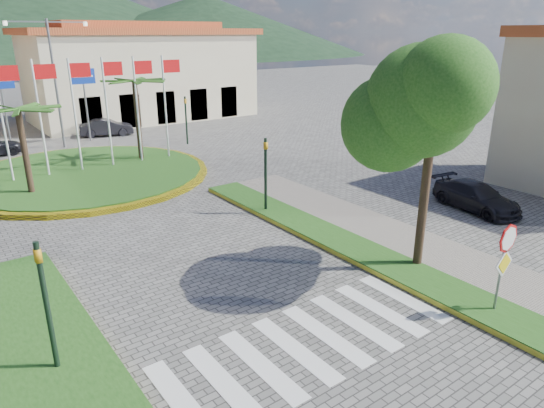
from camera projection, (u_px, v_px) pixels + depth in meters
sidewalk_right at (515, 299)px, 13.72m from camera, size 4.00×28.00×0.15m
verge_right at (491, 312)px, 13.04m from camera, size 1.60×28.00×0.18m
crosswalk at (307, 343)px, 11.90m from camera, size 8.00×3.00×0.01m
roundabout_island at (86, 174)px, 25.49m from camera, size 12.70×12.70×6.00m
stop_sign at (505, 255)px, 12.50m from camera, size 0.80×0.11×2.65m
deciduous_tree at (434, 107)px, 14.00m from camera, size 3.60×3.60×6.80m
traffic_light_left at (45, 296)px, 10.23m from camera, size 0.15×0.18×3.20m
traffic_light_right at (266, 168)px, 19.83m from camera, size 0.15×0.18×3.20m
traffic_light_far at (186, 115)px, 32.40m from camera, size 0.18×0.15×3.20m
direction_sign_west at (2, 95)px, 30.04m from camera, size 1.60×0.14×5.20m
direction_sign_east at (84, 90)px, 32.84m from camera, size 1.60×0.14×5.20m
street_lamp_centre at (55, 77)px, 30.66m from camera, size 4.80×0.16×8.00m
building_right at (142, 72)px, 41.96m from camera, size 19.08×9.54×8.05m
hill_far_east at (204, 26)px, 147.35m from camera, size 120.00×120.00×18.00m
car_dark_b at (107, 127)px, 35.47m from camera, size 3.95×2.31×1.23m
car_side_right at (476, 197)px, 20.70m from camera, size 2.21×4.19×1.16m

